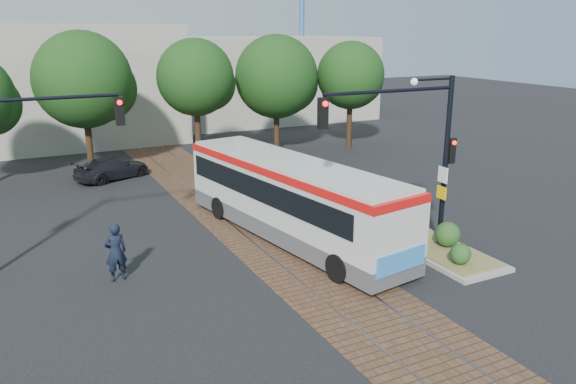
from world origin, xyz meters
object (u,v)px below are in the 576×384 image
city_bus (290,195)px  officer (116,252)px  traffic_island (435,242)px  signal_pole_main (419,139)px  parked_car (112,168)px  signal_pole_left (14,155)px

city_bus → officer: size_ratio=6.02×
traffic_island → signal_pole_main: size_ratio=0.87×
city_bus → parked_car: bearing=101.4°
signal_pole_main → signal_pole_left: signal_pole_main is taller
officer → signal_pole_main: bearing=159.7°
parked_car → city_bus: bearing=177.1°
signal_pole_main → signal_pole_left: size_ratio=1.00×
signal_pole_main → parked_car: signal_pole_main is taller
city_bus → signal_pole_left: signal_pole_left is taller
traffic_island → signal_pole_main: bearing=174.6°
city_bus → traffic_island: size_ratio=2.21×
traffic_island → signal_pole_left: (-13.19, 4.89, 3.54)m
signal_pole_main → signal_pole_left: (-12.23, 4.80, -0.29)m
traffic_island → officer: officer is taller
parked_car → traffic_island: bearing=-174.5°
signal_pole_left → officer: 4.44m
traffic_island → signal_pole_left: signal_pole_left is taller
signal_pole_main → parked_car: size_ratio=1.48×
traffic_island → signal_pole_main: (-0.96, 0.09, 3.83)m
city_bus → signal_pole_main: signal_pole_main is taller
city_bus → traffic_island: (4.07, -3.53, -1.35)m
city_bus → signal_pole_left: size_ratio=1.92×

